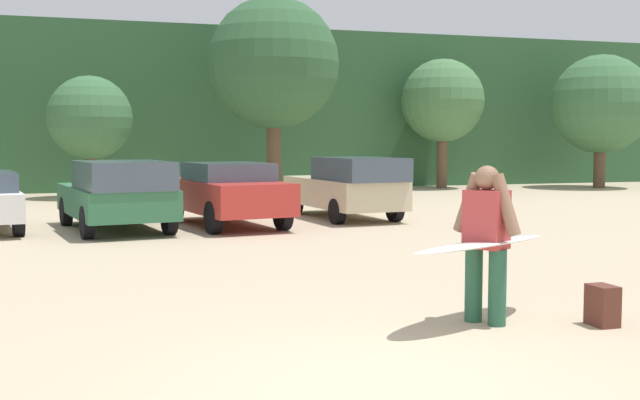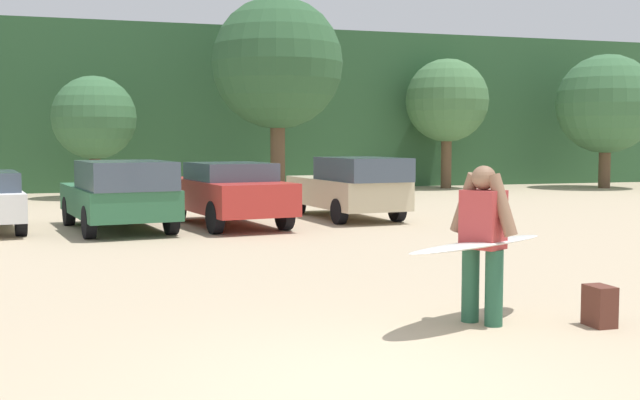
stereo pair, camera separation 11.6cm
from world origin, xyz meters
TOP-DOWN VIEW (x-y plane):
  - ground_plane at (0.00, 0.00)m, footprint 120.00×120.00m
  - hillside_ridge at (0.00, 31.71)m, footprint 108.00×12.00m
  - tree_far_right at (-1.68, 22.58)m, footprint 2.89×2.89m
  - tree_center at (4.68, 21.87)m, footprint 4.72×4.72m
  - tree_center_left at (12.46, 24.02)m, footprint 3.45×3.45m
  - tree_center_right at (18.93, 22.26)m, footprint 4.13×4.13m
  - parked_car_forest_green at (-1.41, 12.08)m, footprint 2.52×4.55m
  - parked_car_red at (1.13, 12.46)m, footprint 2.46×4.62m
  - parked_car_champagne at (4.41, 13.16)m, footprint 2.13×4.51m
  - person_adult at (1.95, 1.73)m, footprint 0.54×0.80m
  - surfboard_white at (1.92, 1.78)m, footprint 2.33×1.61m
  - backpack_dropped at (3.12, 1.23)m, footprint 0.24×0.34m

SIDE VIEW (x-z plane):
  - ground_plane at x=0.00m, z-range 0.00..0.00m
  - backpack_dropped at x=3.12m, z-range 0.00..0.45m
  - parked_car_red at x=1.13m, z-range 0.06..1.56m
  - parked_car_champagne at x=4.41m, z-range 0.04..1.64m
  - parked_car_forest_green at x=-1.41m, z-range 0.05..1.63m
  - surfboard_white at x=1.92m, z-range 0.82..0.96m
  - person_adult at x=1.95m, z-range 0.11..1.87m
  - tree_far_right at x=-1.68m, z-range 0.65..4.89m
  - hillside_ridge at x=0.00m, z-range 0.00..6.61m
  - tree_center_right at x=18.93m, z-range 0.71..6.30m
  - tree_center_left at x=12.46m, z-range 0.94..6.32m
  - tree_center at x=4.68m, z-range 1.18..8.32m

